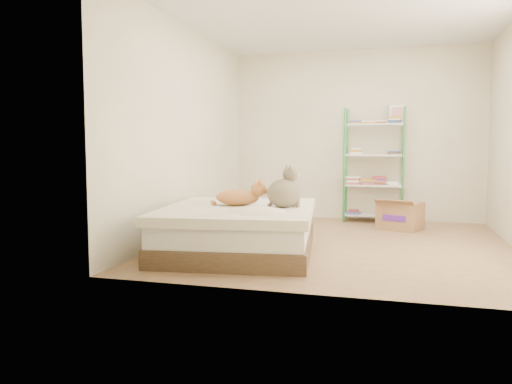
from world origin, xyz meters
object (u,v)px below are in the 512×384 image
(grey_cat, at_px, (284,187))
(cardboard_box, at_px, (400,216))
(bed, at_px, (239,229))
(white_bin, at_px, (248,205))
(orange_cat, at_px, (237,195))
(shelf_unit, at_px, (374,164))

(grey_cat, relative_size, cardboard_box, 0.64)
(bed, relative_size, white_bin, 5.33)
(orange_cat, distance_m, shelf_unit, 2.91)
(shelf_unit, bearing_deg, bed, -115.65)
(grey_cat, height_order, shelf_unit, shelf_unit)
(orange_cat, distance_m, cardboard_box, 2.61)
(grey_cat, bearing_deg, bed, 60.74)
(orange_cat, xyz_separation_m, grey_cat, (0.52, -0.03, 0.10))
(orange_cat, bearing_deg, cardboard_box, 45.67)
(orange_cat, bearing_deg, bed, -61.99)
(shelf_unit, height_order, cardboard_box, shelf_unit)
(bed, distance_m, grey_cat, 0.66)
(bed, height_order, orange_cat, orange_cat)
(bed, height_order, grey_cat, grey_cat)
(bed, bearing_deg, cardboard_box, 43.08)
(white_bin, bearing_deg, shelf_unit, 0.91)
(cardboard_box, bearing_deg, white_bin, -172.65)
(grey_cat, xyz_separation_m, shelf_unit, (0.81, 2.61, 0.16))
(orange_cat, bearing_deg, white_bin, 101.07)
(grey_cat, distance_m, cardboard_box, 2.35)
(cardboard_box, xyz_separation_m, white_bin, (-2.34, 0.62, 0.01))
(orange_cat, xyz_separation_m, shelf_unit, (1.32, 2.58, 0.26))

